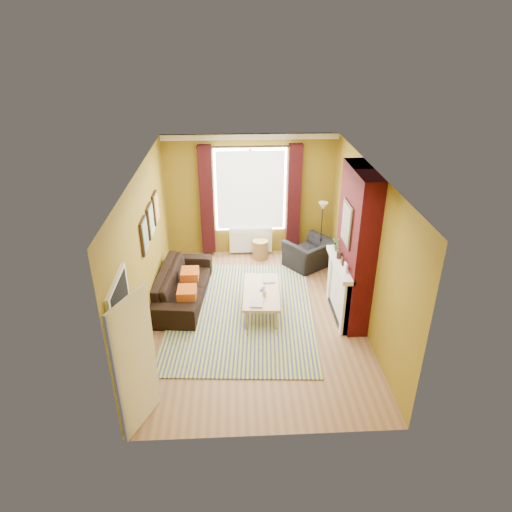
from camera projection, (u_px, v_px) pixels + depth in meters
name	position (u px, v px, depth m)	size (l,w,h in m)	color
ground	(257.00, 317.00, 8.50)	(5.50, 5.50, 0.00)	brown
room_walls	(292.00, 243.00, 8.14)	(3.82, 5.54, 2.83)	olive
striped_rug	(242.00, 311.00, 8.64)	(2.91, 3.86, 0.02)	navy
sofa	(182.00, 284.00, 8.92)	(2.21, 0.87, 0.65)	black
armchair	(309.00, 253.00, 10.15)	(0.97, 0.84, 0.63)	black
coffee_table	(261.00, 293.00, 8.51)	(0.75, 1.37, 0.44)	tan
wicker_stool	(260.00, 249.00, 10.54)	(0.46, 0.46, 0.45)	olive
floor_lamp	(322.00, 216.00, 9.94)	(0.26, 0.26, 1.45)	black
book_a	(250.00, 303.00, 8.10)	(0.22, 0.30, 0.03)	#999999
book_b	(263.00, 279.00, 8.85)	(0.23, 0.32, 0.02)	#999999
mug	(264.00, 294.00, 8.31)	(0.09, 0.09, 0.08)	#999999
tv_remote	(262.00, 289.00, 8.52)	(0.11, 0.15, 0.02)	#272729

